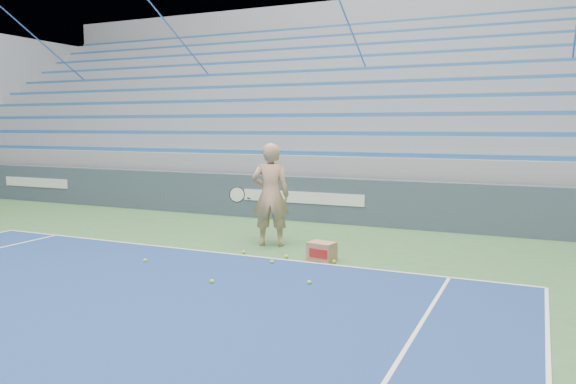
% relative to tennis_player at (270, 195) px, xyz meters
% --- Properties ---
extents(sponsor_barrier, '(30.00, 0.32, 1.10)m').
position_rel_tennis_player_xyz_m(sponsor_barrier, '(-0.52, 2.98, -0.46)').
color(sponsor_barrier, '#394657').
rests_on(sponsor_barrier, ground).
extents(bleachers, '(31.00, 9.15, 7.30)m').
position_rel_tennis_player_xyz_m(bleachers, '(-0.53, 8.70, 1.34)').
color(bleachers, gray).
rests_on(bleachers, ground).
extents(tennis_player, '(1.03, 0.96, 2.02)m').
position_rel_tennis_player_xyz_m(tennis_player, '(0.00, 0.00, 0.00)').
color(tennis_player, tan).
rests_on(tennis_player, ground).
extents(ball_box, '(0.49, 0.41, 0.33)m').
position_rel_tennis_player_xyz_m(ball_box, '(1.38, -0.78, -0.85)').
color(ball_box, '#A87751').
rests_on(ball_box, ground).
extents(tennis_ball_0, '(0.07, 0.07, 0.07)m').
position_rel_tennis_player_xyz_m(tennis_ball_0, '(-0.13, -0.86, -0.98)').
color(tennis_ball_0, '#B4ED30').
rests_on(tennis_ball_0, ground).
extents(tennis_ball_1, '(0.07, 0.07, 0.07)m').
position_rel_tennis_player_xyz_m(tennis_ball_1, '(0.73, -0.86, -0.98)').
color(tennis_ball_1, '#B4ED30').
rests_on(tennis_ball_1, ground).
extents(tennis_ball_2, '(0.07, 0.07, 0.07)m').
position_rel_tennis_player_xyz_m(tennis_ball_2, '(0.39, -2.80, -0.98)').
color(tennis_ball_2, '#B4ED30').
rests_on(tennis_ball_2, ground).
extents(tennis_ball_3, '(0.07, 0.07, 0.07)m').
position_rel_tennis_player_xyz_m(tennis_ball_3, '(0.68, -1.33, -0.98)').
color(tennis_ball_3, '#B4ED30').
rests_on(tennis_ball_3, ground).
extents(tennis_ball_4, '(0.07, 0.07, 0.07)m').
position_rel_tennis_player_xyz_m(tennis_ball_4, '(1.74, -2.24, -0.98)').
color(tennis_ball_4, '#B4ED30').
rests_on(tennis_ball_4, ground).
extents(tennis_ball_5, '(0.07, 0.07, 0.07)m').
position_rel_tennis_player_xyz_m(tennis_ball_5, '(1.64, -0.87, -0.98)').
color(tennis_ball_5, '#B4ED30').
rests_on(tennis_ball_5, ground).
extents(tennis_ball_6, '(0.07, 0.07, 0.07)m').
position_rel_tennis_player_xyz_m(tennis_ball_6, '(-1.37, -2.14, -0.98)').
color(tennis_ball_6, '#B4ED30').
rests_on(tennis_ball_6, ground).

